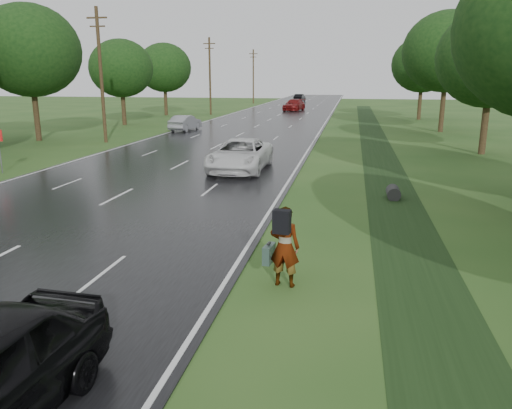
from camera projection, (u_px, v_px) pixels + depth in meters
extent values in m
cube|color=black|center=(265.00, 122.00, 56.37)|extent=(14.00, 180.00, 0.04)
cube|color=silver|center=(325.00, 123.00, 55.14)|extent=(0.12, 180.00, 0.01)
cube|color=silver|center=(208.00, 121.00, 57.59)|extent=(0.12, 180.00, 0.01)
cube|color=silver|center=(265.00, 122.00, 56.37)|extent=(0.12, 180.00, 0.01)
cube|color=black|center=(381.00, 160.00, 30.50)|extent=(2.20, 120.00, 0.01)
cylinder|color=#2D2D2D|center=(393.00, 193.00, 20.92)|extent=(0.56, 1.00, 0.56)
cylinder|color=slate|center=(0.00, 153.00, 26.25)|extent=(0.06, 0.06, 2.20)
cylinder|color=#332515|center=(101.00, 76.00, 37.77)|extent=(0.26, 0.26, 10.00)
cube|color=#332515|center=(97.00, 18.00, 36.73)|extent=(1.60, 0.12, 0.12)
cube|color=#332515|center=(97.00, 26.00, 36.88)|extent=(1.20, 0.10, 0.10)
cylinder|color=#332515|center=(210.00, 77.00, 66.32)|extent=(0.26, 0.26, 10.00)
cube|color=#332515|center=(209.00, 44.00, 65.28)|extent=(1.60, 0.12, 0.12)
cube|color=#332515|center=(209.00, 48.00, 65.43)|extent=(1.20, 0.10, 0.10)
cylinder|color=#332515|center=(253.00, 77.00, 94.87)|extent=(0.26, 0.26, 10.00)
cube|color=#332515|center=(253.00, 54.00, 93.82)|extent=(1.60, 0.12, 0.12)
cube|color=#332515|center=(253.00, 57.00, 93.97)|extent=(1.20, 0.10, 0.10)
cylinder|color=#332515|center=(484.00, 127.00, 32.66)|extent=(0.44, 0.44, 3.52)
ellipsoid|color=black|center=(492.00, 58.00, 31.57)|extent=(7.00, 7.00, 6.30)
cylinder|color=#332515|center=(442.00, 109.00, 45.97)|extent=(0.44, 0.44, 4.16)
ellipsoid|color=black|center=(448.00, 52.00, 44.71)|extent=(8.00, 8.00, 7.20)
cylinder|color=#332515|center=(420.00, 104.00, 59.41)|extent=(0.44, 0.44, 3.68)
ellipsoid|color=black|center=(423.00, 64.00, 58.28)|extent=(7.20, 7.20, 6.48)
cylinder|color=#332515|center=(36.00, 115.00, 39.57)|extent=(0.44, 0.44, 4.00)
ellipsoid|color=black|center=(29.00, 51.00, 38.35)|extent=(7.80, 7.80, 7.02)
cylinder|color=#332515|center=(124.00, 109.00, 52.83)|extent=(0.44, 0.44, 3.36)
ellipsoid|color=black|center=(121.00, 68.00, 51.80)|extent=(6.60, 6.60, 5.94)
cylinder|color=#332515|center=(166.00, 102.00, 66.24)|extent=(0.44, 0.44, 3.52)
ellipsoid|color=black|center=(164.00, 68.00, 65.15)|extent=(7.00, 7.00, 6.30)
imported|color=#A5998C|center=(285.00, 247.00, 12.00)|extent=(0.79, 0.57, 2.00)
cube|color=black|center=(282.00, 222.00, 11.56)|extent=(0.43, 0.29, 0.56)
cube|color=#30453E|center=(269.00, 254.00, 12.30)|extent=(0.26, 0.58, 0.45)
cube|color=black|center=(269.00, 243.00, 12.23)|extent=(0.08, 0.19, 0.04)
imported|color=silver|center=(240.00, 155.00, 26.91)|extent=(2.82, 6.05, 1.68)
imported|color=gray|center=(185.00, 123.00, 47.02)|extent=(2.01, 4.53, 1.44)
imported|color=#690B0B|center=(294.00, 105.00, 74.85)|extent=(3.22, 6.09, 1.68)
imported|color=black|center=(300.00, 98.00, 101.29)|extent=(2.08, 4.89, 1.57)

